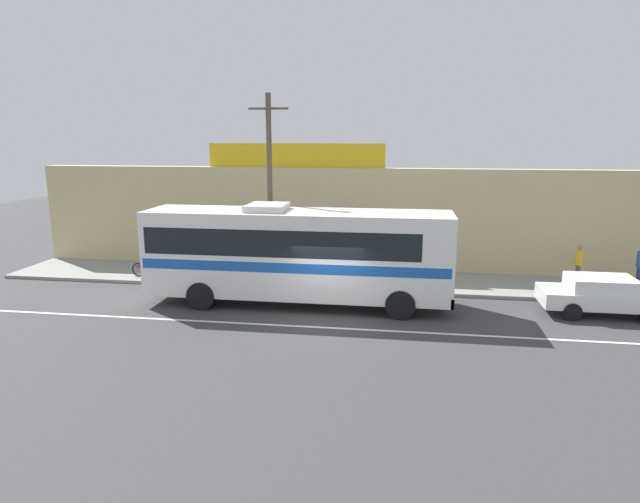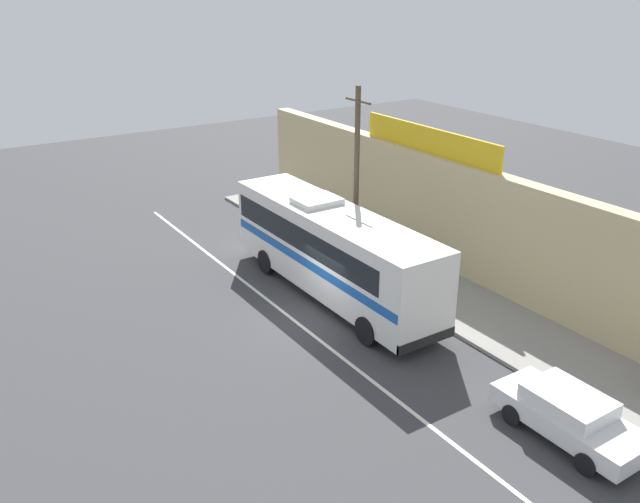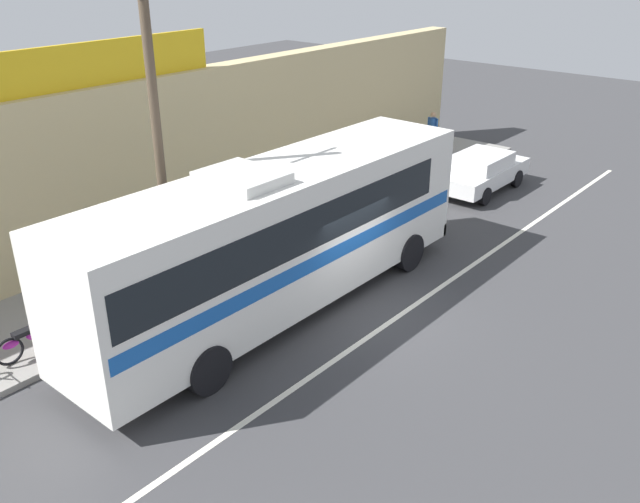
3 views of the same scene
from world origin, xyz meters
The scene contains 12 objects.
ground_plane centered at (0.00, 0.00, 0.00)m, with size 70.00×70.00×0.00m, color #3A3A3D.
sidewalk_slab centered at (0.00, 5.20, 0.07)m, with size 30.00×3.60×0.14m, color gray.
storefront_facade centered at (0.00, 7.35, 2.40)m, with size 30.00×0.70×4.80m, color tan.
storefront_billboard centered at (-2.48, 7.35, 5.35)m, with size 8.27×0.12×1.10m, color gold.
road_center_stripe centered at (0.00, -0.80, 0.00)m, with size 30.00×0.14×0.01m, color silver.
intercity_bus centered at (-1.39, 1.59, 2.06)m, with size 11.25×2.59×3.78m.
parked_car centered at (9.57, 2.03, 0.74)m, with size 4.24×1.85×1.37m.
utility_pole centered at (-2.86, 3.81, 4.15)m, with size 1.60×0.22×7.75m.
motorcycle_orange centered at (-6.27, 4.14, 0.57)m, with size 1.84×0.56×0.94m.
pedestrian_by_curb centered at (9.79, 5.60, 1.15)m, with size 0.30×0.48×1.74m.
pedestrian_near_shop centered at (-1.37, 4.56, 1.08)m, with size 0.30×0.48×1.62m.
pedestrian_far_left centered at (12.20, 5.69, 1.13)m, with size 0.30×0.48×1.70m.
Camera 3 is at (-11.68, -8.36, 8.19)m, focal length 37.69 mm.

